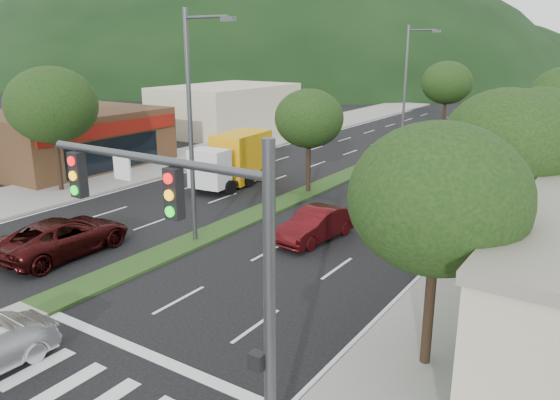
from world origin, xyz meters
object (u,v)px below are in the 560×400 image
Objects in this scene: tree_med_far at (447,83)px; box_truck at (235,161)px; car_queue_b at (408,208)px; streetlight_near at (193,118)px; tree_r_a at (438,199)px; suv_maroon at (64,236)px; car_queue_a at (402,181)px; motorhome at (457,146)px; tree_r_c at (542,125)px; car_queue_f at (488,135)px; car_queue_c at (316,225)px; tree_r_b at (507,144)px; streetlight_mid at (408,83)px; traffic_signal at (204,248)px; tree_l_a at (52,105)px; car_queue_e at (464,150)px; car_queue_d at (476,166)px; tree_med_near at (309,119)px.

box_truck is (-4.96, -26.66, -3.51)m from tree_med_far.
streetlight_near is at bearing -134.84° from car_queue_b.
tree_r_a reaches higher than suv_maroon.
streetlight_near reaches higher than car_queue_b.
suv_maroon is at bearing -114.98° from car_queue_a.
motorhome reaches higher than suv_maroon.
car_queue_b is (-5.09, -3.88, -4.09)m from tree_r_c.
car_queue_c is at bearing -98.65° from car_queue_f.
streetlight_mid is at bearing 119.32° from tree_r_b.
traffic_signal is at bearing -102.37° from tree_r_b.
motorhome is (-3.34, 30.06, -2.87)m from traffic_signal.
tree_l_a is at bearing -118.92° from streetlight_mid.
box_truck is at bearing 168.86° from car_queue_b.
tree_r_a is 1.55× the size of car_queue_e.
tree_r_a is at bearing -90.00° from tree_r_c.
traffic_signal is 1.01× the size of tree_med_far.
motorhome is at bearing 160.10° from car_queue_d.
suv_maroon is at bearing -110.48° from car_queue_f.
streetlight_near is at bearing 113.11° from box_truck.
tree_r_b is at bearing 156.71° from box_truck.
box_truck is (-9.98, -15.81, 0.77)m from car_queue_e.
streetlight_mid is 13.58m from car_queue_a.
car_queue_d is (2.51, 7.02, -0.11)m from car_queue_a.
car_queue_d is 16.27m from box_truck.
tree_r_c is at bearing 90.00° from tree_r_b.
tree_r_b reaches higher than tree_med_near.
tree_r_a is 41.76m from tree_med_far.
car_queue_f is (-7.15, 37.38, -4.07)m from tree_r_a.
tree_l_a reaches higher than tree_med_near.
tree_l_a is 0.82× the size of motorhome.
tree_r_c is 16.85m from streetlight_near.
streetlight_near is 26.06m from car_queue_e.
car_queue_d is (-1.86, 29.68, -4.02)m from traffic_signal.
tree_med_near is 24.16m from car_queue_f.
tree_r_b reaches higher than car_queue_e.
tree_r_c is 17.57m from streetlight_mid.
traffic_signal is 0.80× the size of motorhome.
streetlight_mid is at bearing 104.33° from traffic_signal.
car_queue_b is (2.25, -5.00, -0.08)m from car_queue_a.
tree_r_c reaches higher than car_queue_d.
streetlight_near is 21.88m from car_queue_d.
tree_r_c is 1.51× the size of car_queue_e.
tree_med_near is at bearing -90.78° from streetlight_mid.
tree_r_b is 18.12m from box_truck.
car_queue_f reaches higher than car_queue_d.
car_queue_c is (16.95, 1.12, -4.45)m from tree_l_a.
car_queue_c is at bearing -90.83° from car_queue_e.
tree_r_b is 1.61× the size of car_queue_a.
tree_l_a is 29.37m from car_queue_e.
streetlight_near is at bearing -134.51° from tree_r_c.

